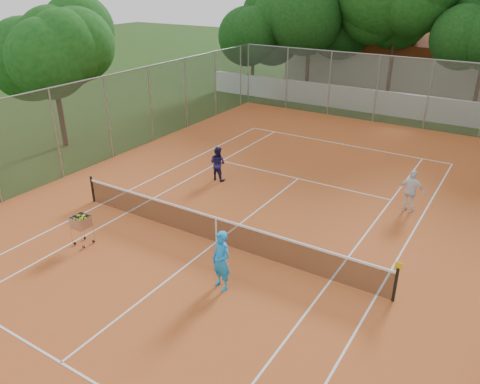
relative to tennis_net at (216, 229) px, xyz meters
The scene contains 12 objects.
ground 0.51m from the tennis_net, ahead, with size 120.00×120.00×0.00m, color #18330D.
court_pad 0.50m from the tennis_net, ahead, with size 18.00×34.00×0.02m, color #BC5724.
court_lines 0.49m from the tennis_net, ahead, with size 10.98×23.78×0.01m, color white.
tennis_net is the anchor object (origin of this frame).
perimeter_fence 1.49m from the tennis_net, ahead, with size 18.00×34.00×4.00m, color slate.
boundary_wall 19.00m from the tennis_net, 90.00° to the left, with size 26.00×0.30×1.50m, color white.
clubhouse 29.12m from the tennis_net, 93.95° to the left, with size 16.40×9.00×4.40m, color beige.
tropical_trees 22.45m from the tennis_net, 90.00° to the left, with size 29.00×19.00×10.00m, color black.
player_near 2.57m from the tennis_net, 52.00° to the right, with size 0.66×0.44×1.82m, color #1B93ED.
player_far_left 5.36m from the tennis_net, 123.87° to the left, with size 0.74×0.58×1.52m, color #1E1B52.
player_far_right 7.60m from the tennis_net, 49.66° to the left, with size 0.98×0.41×1.67m, color white.
ball_hopper 4.44m from the tennis_net, 146.47° to the right, with size 0.55×0.55×1.14m, color #ABABB2.
Camera 1 is at (7.89, -11.15, 8.23)m, focal length 35.00 mm.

